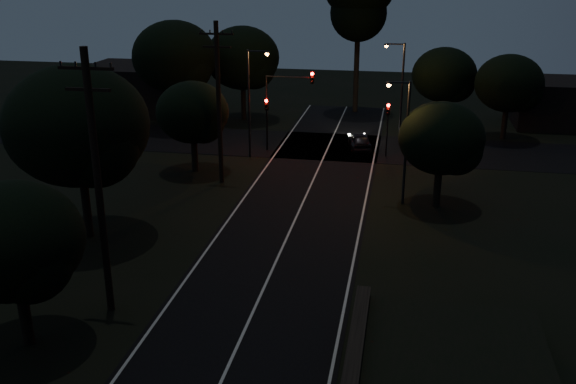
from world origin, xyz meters
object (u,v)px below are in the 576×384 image
(signal_right, at_px, (388,120))
(streetlight_b, at_px, (400,86))
(signal_left, at_px, (267,115))
(streetlight_c, at_px, (404,134))
(streetlight_a, at_px, (251,96))
(signal_mast, at_px, (288,96))
(utility_pole_mid, at_px, (98,182))
(car, at_px, (360,141))
(utility_pole_far, at_px, (219,101))

(signal_right, height_order, streetlight_b, streetlight_b)
(signal_left, height_order, streetlight_c, streetlight_c)
(signal_right, distance_m, streetlight_a, 10.26)
(streetlight_a, bearing_deg, signal_left, 70.41)
(signal_left, bearing_deg, signal_mast, 0.13)
(signal_right, relative_size, signal_mast, 0.66)
(utility_pole_mid, relative_size, streetlight_a, 1.38)
(utility_pole_mid, relative_size, streetlight_b, 1.38)
(signal_mast, distance_m, streetlight_a, 3.13)
(utility_pole_mid, distance_m, signal_mast, 25.22)
(streetlight_b, distance_m, car, 5.40)
(streetlight_b, bearing_deg, signal_mast, -154.01)
(streetlight_a, bearing_deg, car, 25.32)
(streetlight_c, bearing_deg, streetlight_a, 144.31)
(streetlight_b, bearing_deg, utility_pole_mid, -111.30)
(signal_left, relative_size, streetlight_a, 0.51)
(utility_pole_mid, bearing_deg, streetlight_a, 88.27)
(utility_pole_mid, bearing_deg, signal_right, 67.01)
(signal_mast, height_order, car, signal_mast)
(car, bearing_deg, streetlight_b, -152.56)
(streetlight_c, distance_m, car, 12.70)
(utility_pole_far, height_order, streetlight_a, utility_pole_far)
(utility_pole_far, height_order, signal_right, utility_pole_far)
(streetlight_a, distance_m, streetlight_c, 13.72)
(streetlight_c, bearing_deg, signal_mast, 131.19)
(utility_pole_mid, relative_size, utility_pole_far, 1.05)
(signal_right, xyz_separation_m, streetlight_c, (1.23, -9.99, 1.51))
(utility_pole_mid, relative_size, streetlight_c, 1.47)
(signal_left, xyz_separation_m, signal_right, (9.20, 0.00, 0.00))
(utility_pole_mid, distance_m, streetlight_c, 19.15)
(signal_right, relative_size, streetlight_c, 0.55)
(utility_pole_far, xyz_separation_m, signal_mast, (3.09, 7.99, -1.15))
(streetlight_a, bearing_deg, streetlight_b, 29.48)
(signal_right, bearing_deg, utility_pole_far, -143.00)
(utility_pole_far, relative_size, signal_mast, 1.68)
(utility_pole_far, height_order, car, utility_pole_far)
(utility_pole_far, height_order, signal_mast, utility_pole_far)
(utility_pole_far, bearing_deg, streetlight_b, 46.70)
(signal_left, xyz_separation_m, car, (7.08, 1.70, -2.18))
(streetlight_b, bearing_deg, streetlight_a, -150.52)
(utility_pole_far, relative_size, streetlight_b, 1.31)
(utility_pole_mid, xyz_separation_m, signal_left, (1.40, 24.99, -2.90))
(utility_pole_far, bearing_deg, signal_mast, 68.89)
(utility_pole_mid, xyz_separation_m, streetlight_b, (11.31, 29.00, -1.10))
(utility_pole_mid, xyz_separation_m, streetlight_a, (0.69, 23.00, -1.10))
(utility_pole_mid, relative_size, signal_mast, 1.76)
(signal_right, distance_m, streetlight_c, 10.18)
(utility_pole_far, height_order, streetlight_b, utility_pole_far)
(streetlight_b, height_order, car, streetlight_b)
(signal_mast, xyz_separation_m, streetlight_c, (8.74, -9.99, 0.01))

